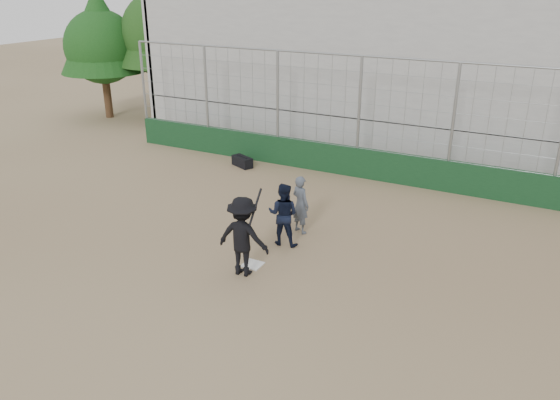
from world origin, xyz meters
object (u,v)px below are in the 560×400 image
at_px(batter_at_plate, 243,236).
at_px(equipment_bag, 242,162).
at_px(catcher_crouched, 283,224).
at_px(umpire, 300,207).

xyz_separation_m(batter_at_plate, equipment_bag, (-3.96, 6.50, -0.75)).
relative_size(batter_at_plate, catcher_crouched, 1.79).
bearing_deg(batter_at_plate, catcher_crouched, 85.50).
bearing_deg(batter_at_plate, umpire, 85.53).
distance_m(batter_at_plate, umpire, 2.59).
relative_size(catcher_crouched, equipment_bag, 1.22).
xyz_separation_m(catcher_crouched, equipment_bag, (-4.10, 4.80, -0.38)).
bearing_deg(catcher_crouched, batter_at_plate, -94.50).
xyz_separation_m(catcher_crouched, umpire, (0.07, 0.87, 0.15)).
distance_m(catcher_crouched, umpire, 0.88).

